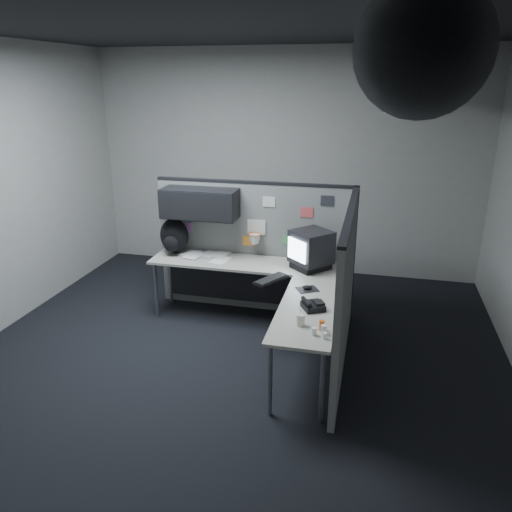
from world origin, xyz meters
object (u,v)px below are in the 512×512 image
(backpack, at_px, (174,236))
(desk, at_px, (262,282))
(phone, at_px, (313,305))
(keyboard, at_px, (271,280))
(monitor, at_px, (311,249))

(backpack, bearing_deg, desk, -3.63)
(phone, relative_size, backpack, 0.61)
(keyboard, distance_m, phone, 0.77)
(desk, bearing_deg, backpack, 162.11)
(monitor, distance_m, phone, 1.08)
(keyboard, bearing_deg, backpack, 139.63)
(desk, xyz_separation_m, backpack, (-1.19, 0.39, 0.33))
(backpack, bearing_deg, monitor, 9.77)
(desk, bearing_deg, phone, -49.99)
(monitor, xyz_separation_m, backpack, (-1.70, 0.13, -0.01))
(backpack, bearing_deg, phone, -18.18)
(monitor, relative_size, keyboard, 1.21)
(keyboard, xyz_separation_m, phone, (0.52, -0.57, 0.02))
(monitor, distance_m, keyboard, 0.64)
(desk, distance_m, phone, 1.06)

